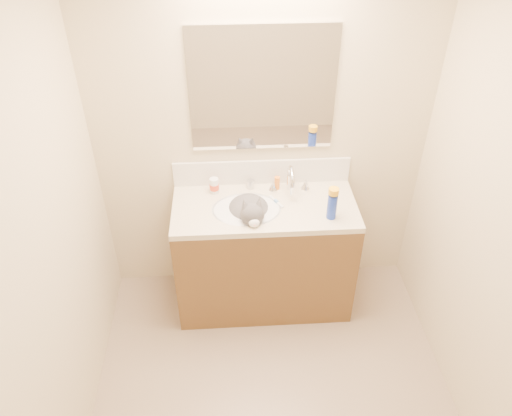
{
  "coord_description": "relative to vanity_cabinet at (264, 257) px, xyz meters",
  "views": [
    {
      "loc": [
        -0.22,
        -1.61,
        2.79
      ],
      "look_at": [
        -0.06,
        0.92,
        0.88
      ],
      "focal_mm": 35.0,
      "sensor_mm": 36.0,
      "label": 1
    }
  ],
  "objects": [
    {
      "name": "faucet",
      "position": [
        0.18,
        0.14,
        0.54
      ],
      "size": [
        0.28,
        0.2,
        0.21
      ],
      "color": "silver",
      "rests_on": "counter_slab"
    },
    {
      "name": "toothbrush",
      "position": [
        0.08,
        0.03,
        0.46
      ],
      "size": [
        0.09,
        0.14,
        0.01
      ],
      "primitive_type": "cube",
      "rotation": [
        0.0,
        0.0,
        0.51
      ],
      "color": "silver",
      "rests_on": "counter_slab"
    },
    {
      "name": "mirror",
      "position": [
        0.0,
        0.26,
        1.13
      ],
      "size": [
        0.9,
        0.02,
        0.8
      ],
      "primitive_type": "cube",
      "color": "white",
      "rests_on": "room_shell"
    },
    {
      "name": "pill_label",
      "position": [
        -0.33,
        0.17,
        0.5
      ],
      "size": [
        0.08,
        0.08,
        0.04
      ],
      "primitive_type": "cylinder",
      "rotation": [
        0.0,
        0.0,
        -0.33
      ],
      "color": "#DB4324",
      "rests_on": "pill_bottle"
    },
    {
      "name": "amber_bottle",
      "position": [
        0.1,
        0.19,
        0.5
      ],
      "size": [
        0.04,
        0.04,
        0.09
      ],
      "primitive_type": "cylinder",
      "rotation": [
        0.0,
        0.0,
        -0.01
      ],
      "color": "orange",
      "rests_on": "counter_slab"
    },
    {
      "name": "silver_jar",
      "position": [
        -0.08,
        0.21,
        0.48
      ],
      "size": [
        0.06,
        0.06,
        0.06
      ],
      "primitive_type": "cylinder",
      "rotation": [
        0.0,
        0.0,
        -0.24
      ],
      "color": "#B7B7BC",
      "rests_on": "counter_slab"
    },
    {
      "name": "basin",
      "position": [
        -0.12,
        -0.03,
        0.38
      ],
      "size": [
        0.45,
        0.36,
        0.14
      ],
      "primitive_type": "ellipsoid",
      "color": "white",
      "rests_on": "vanity_cabinet"
    },
    {
      "name": "backsplash",
      "position": [
        0.0,
        0.26,
        0.54
      ],
      "size": [
        1.2,
        0.02,
        0.18
      ],
      "primitive_type": "cube",
      "color": "silver",
      "rests_on": "counter_slab"
    },
    {
      "name": "pill_bottle",
      "position": [
        -0.33,
        0.17,
        0.5
      ],
      "size": [
        0.07,
        0.07,
        0.11
      ],
      "primitive_type": "cylinder",
      "rotation": [
        0.0,
        0.0,
        -0.33
      ],
      "color": "silver",
      "rests_on": "counter_slab"
    },
    {
      "name": "room_shell",
      "position": [
        0.0,
        -0.97,
        1.08
      ],
      "size": [
        2.24,
        2.54,
        2.52
      ],
      "color": "beige",
      "rests_on": "ground"
    },
    {
      "name": "counter_slab",
      "position": [
        0.0,
        0.0,
        0.43
      ],
      "size": [
        1.2,
        0.55,
        0.04
      ],
      "primitive_type": "cube",
      "color": "beige",
      "rests_on": "vanity_cabinet"
    },
    {
      "name": "toothbrush_head",
      "position": [
        0.08,
        0.03,
        0.46
      ],
      "size": [
        0.03,
        0.04,
        0.02
      ],
      "primitive_type": "cube",
      "rotation": [
        0.0,
        0.0,
        0.51
      ],
      "color": "#689EDD",
      "rests_on": "counter_slab"
    },
    {
      "name": "vanity_cabinet",
      "position": [
        0.0,
        0.0,
        0.0
      ],
      "size": [
        1.2,
        0.55,
        0.82
      ],
      "primitive_type": "cube",
      "color": "brown",
      "rests_on": "ground"
    },
    {
      "name": "spray_cap",
      "position": [
        0.41,
        -0.15,
        0.65
      ],
      "size": [
        0.08,
        0.08,
        0.04
      ],
      "primitive_type": "cylinder",
      "rotation": [
        0.0,
        0.0,
        -0.26
      ],
      "color": "yellow",
      "rests_on": "spray_can"
    },
    {
      "name": "cat",
      "position": [
        -0.1,
        -0.04,
        0.42
      ],
      "size": [
        0.35,
        0.42,
        0.32
      ],
      "rotation": [
        0.0,
        0.0,
        0.11
      ],
      "color": "#4B484B",
      "rests_on": "basin"
    },
    {
      "name": "spray_can",
      "position": [
        0.41,
        -0.15,
        0.53
      ],
      "size": [
        0.07,
        0.07,
        0.17
      ],
      "primitive_type": "cylinder",
      "rotation": [
        0.0,
        0.0,
        -0.26
      ],
      "color": "#1934B2",
      "rests_on": "counter_slab"
    }
  ]
}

